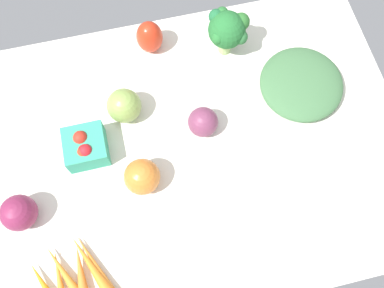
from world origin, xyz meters
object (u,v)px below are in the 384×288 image
object	(u,v)px
red_onion_center	(203,122)
heirloom_tomato_green	(124,106)
carrot_bunch	(75,278)
red_onion_near_basket	(19,213)
bell_pepper_red	(150,37)
heirloom_tomato_orange	(142,177)
leafy_greens_clump	(301,84)
berry_basket	(86,147)
broccoli_head	(228,29)

from	to	relation	value
red_onion_center	heirloom_tomato_green	distance (cm)	19.23
red_onion_center	carrot_bunch	world-z (taller)	red_onion_center
red_onion_near_basket	bell_pepper_red	bearing A→B (deg)	-134.04
red_onion_near_basket	heirloom_tomato_orange	xyz separation A→B (cm)	(-27.54, -1.86, 0.11)
bell_pepper_red	heirloom_tomato_green	bearing A→B (deg)	60.94
leafy_greens_clump	carrot_bunch	size ratio (longest dim) A/B	1.10
heirloom_tomato_orange	carrot_bunch	size ratio (longest dim) A/B	0.43
heirloom_tomato_orange	berry_basket	bearing A→B (deg)	-42.14
leafy_greens_clump	red_onion_center	bearing A→B (deg)	10.60
berry_basket	heirloom_tomato_orange	xyz separation A→B (cm)	(-11.44, 10.35, 0.77)
red_onion_near_basket	berry_basket	bearing A→B (deg)	-142.83
red_onion_near_basket	heirloom_tomato_orange	bearing A→B (deg)	-176.14
berry_basket	carrot_bunch	bearing A→B (deg)	76.74
berry_basket	red_onion_near_basket	size ratio (longest dim) A/B	1.19
red_onion_center	broccoli_head	bearing A→B (deg)	-118.39
berry_basket	red_onion_center	distance (cm)	27.96
heirloom_tomato_green	berry_basket	bearing A→B (deg)	37.04
red_onion_near_basket	broccoli_head	distance (cm)	64.26
bell_pepper_red	leafy_greens_clump	bearing A→B (deg)	148.74
red_onion_near_basket	heirloom_tomato_green	bearing A→B (deg)	-142.88
leafy_greens_clump	bell_pepper_red	world-z (taller)	bell_pepper_red
berry_basket	heirloom_tomato_green	size ratio (longest dim) A/B	1.14
berry_basket	red_onion_center	bearing A→B (deg)	179.53
red_onion_near_basket	broccoli_head	xyz separation A→B (cm)	(-55.19, -32.59, 4.57)
red_onion_near_basket	heirloom_tomato_green	size ratio (longest dim) A/B	0.96
leafy_greens_clump	heirloom_tomato_orange	world-z (taller)	heirloom_tomato_orange
heirloom_tomato_orange	bell_pepper_red	bearing A→B (deg)	-103.84
red_onion_center	heirloom_tomato_orange	bearing A→B (deg)	31.50
berry_basket	red_onion_center	size ratio (longest dim) A/B	1.31
bell_pepper_red	heirloom_tomato_orange	bearing A→B (deg)	76.16
berry_basket	red_onion_center	world-z (taller)	red_onion_center
red_onion_near_basket	red_onion_center	bearing A→B (deg)	-164.79
leafy_greens_clump	carrot_bunch	bearing A→B (deg)	28.27
broccoli_head	heirloom_tomato_orange	bearing A→B (deg)	48.02
red_onion_center	broccoli_head	xyz separation A→B (cm)	(-11.14, -20.61, 4.96)
heirloom_tomato_green	leafy_greens_clump	bearing A→B (deg)	175.72
leafy_greens_clump	berry_basket	bearing A→B (deg)	4.95
red_onion_near_basket	broccoli_head	bearing A→B (deg)	-149.44
carrot_bunch	heirloom_tomato_green	bearing A→B (deg)	-115.49
red_onion_center	heirloom_tomato_green	xyz separation A→B (cm)	(17.38, -8.21, 0.54)
broccoli_head	bell_pepper_red	distance (cm)	19.88
heirloom_tomato_green	broccoli_head	distance (cm)	31.41
berry_basket	broccoli_head	xyz separation A→B (cm)	(-39.09, -20.38, 5.23)
carrot_bunch	bell_pepper_red	size ratio (longest dim) A/B	2.06
leafy_greens_clump	heirloom_tomato_green	world-z (taller)	heirloom_tomato_green
red_onion_near_basket	heirloom_tomato_orange	world-z (taller)	heirloom_tomato_orange
broccoli_head	bell_pepper_red	xyz separation A→B (cm)	(18.85, -5.00, -3.88)
heirloom_tomato_green	red_onion_near_basket	bearing A→B (deg)	37.12
bell_pepper_red	berry_basket	bearing A→B (deg)	51.43
leafy_greens_clump	heirloom_tomato_green	bearing A→B (deg)	-4.28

